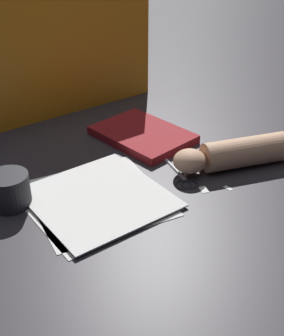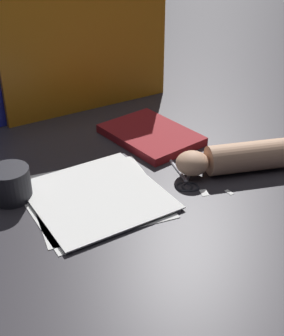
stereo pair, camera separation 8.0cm
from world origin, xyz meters
name	(u,v)px [view 1 (the left image)]	position (x,y,z in m)	size (l,w,h in m)	color
ground_plane	(112,192)	(0.00, 0.00, 0.00)	(6.00, 6.00, 0.00)	#2D2B30
backdrop_panel_center	(74,52)	(0.14, 0.48, 0.19)	(0.56, 0.06, 0.38)	orange
paper_stack	(97,198)	(-0.05, -0.01, 0.00)	(0.32, 0.33, 0.01)	white
book_closed	(143,135)	(0.21, 0.19, 0.01)	(0.24, 0.30, 0.02)	maroon
scissors	(184,176)	(0.18, -0.04, 0.00)	(0.14, 0.17, 0.01)	silver
hand_forearm	(233,154)	(0.32, -0.07, 0.04)	(0.32, 0.16, 0.08)	tan
paper_scrap_near	(204,190)	(0.19, -0.11, 0.00)	(0.02, 0.03, 0.00)	white
paper_scrap_mid	(228,188)	(0.24, -0.14, 0.00)	(0.01, 0.02, 0.00)	white
mug	(9,190)	(-0.22, 0.08, 0.04)	(0.09, 0.09, 0.08)	#232328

